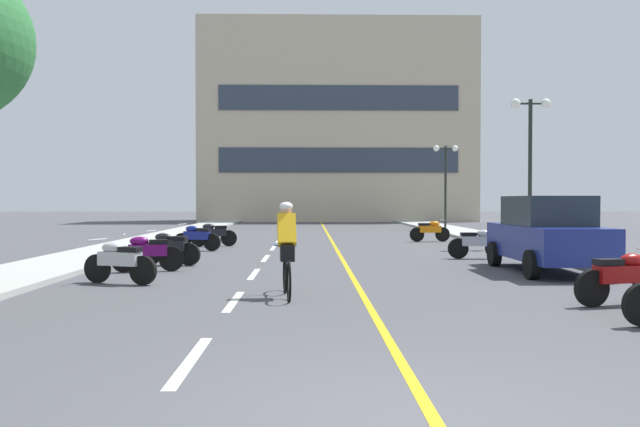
# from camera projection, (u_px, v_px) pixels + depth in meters

# --- Properties ---
(ground_plane) EXTENTS (140.00, 140.00, 0.00)m
(ground_plane) POSITION_uv_depth(u_px,v_px,m) (326.00, 243.00, 25.85)
(ground_plane) COLOR #47474C
(curb_left) EXTENTS (2.40, 72.00, 0.12)m
(curb_left) POSITION_uv_depth(u_px,v_px,m) (165.00, 237.00, 28.72)
(curb_left) COLOR #A8A8A3
(curb_left) RESTS_ON ground
(curb_right) EXTENTS (2.40, 72.00, 0.12)m
(curb_right) POSITION_uv_depth(u_px,v_px,m) (483.00, 237.00, 28.98)
(curb_right) COLOR #A8A8A3
(curb_right) RESTS_ON ground
(lane_dash_0) EXTENTS (0.14, 2.20, 0.01)m
(lane_dash_0) POSITION_uv_depth(u_px,v_px,m) (190.00, 360.00, 6.83)
(lane_dash_0) COLOR silver
(lane_dash_0) RESTS_ON ground
(lane_dash_1) EXTENTS (0.14, 2.20, 0.01)m
(lane_dash_1) POSITION_uv_depth(u_px,v_px,m) (234.00, 301.00, 10.82)
(lane_dash_1) COLOR silver
(lane_dash_1) RESTS_ON ground
(lane_dash_2) EXTENTS (0.14, 2.20, 0.01)m
(lane_dash_2) POSITION_uv_depth(u_px,v_px,m) (254.00, 274.00, 14.82)
(lane_dash_2) COLOR silver
(lane_dash_2) RESTS_ON ground
(lane_dash_3) EXTENTS (0.14, 2.20, 0.01)m
(lane_dash_3) POSITION_uv_depth(u_px,v_px,m) (266.00, 258.00, 18.82)
(lane_dash_3) COLOR silver
(lane_dash_3) RESTS_ON ground
(lane_dash_4) EXTENTS (0.14, 2.20, 0.01)m
(lane_dash_4) POSITION_uv_depth(u_px,v_px,m) (273.00, 248.00, 22.82)
(lane_dash_4) COLOR silver
(lane_dash_4) RESTS_ON ground
(lane_dash_5) EXTENTS (0.14, 2.20, 0.01)m
(lane_dash_5) POSITION_uv_depth(u_px,v_px,m) (278.00, 241.00, 26.82)
(lane_dash_5) COLOR silver
(lane_dash_5) RESTS_ON ground
(lane_dash_6) EXTENTS (0.14, 2.20, 0.01)m
(lane_dash_6) POSITION_uv_depth(u_px,v_px,m) (282.00, 236.00, 30.82)
(lane_dash_6) COLOR silver
(lane_dash_6) RESTS_ON ground
(lane_dash_7) EXTENTS (0.14, 2.20, 0.01)m
(lane_dash_7) POSITION_uv_depth(u_px,v_px,m) (285.00, 232.00, 34.81)
(lane_dash_7) COLOR silver
(lane_dash_7) RESTS_ON ground
(lane_dash_8) EXTENTS (0.14, 2.20, 0.01)m
(lane_dash_8) POSITION_uv_depth(u_px,v_px,m) (288.00, 228.00, 38.81)
(lane_dash_8) COLOR silver
(lane_dash_8) RESTS_ON ground
(lane_dash_9) EXTENTS (0.14, 2.20, 0.01)m
(lane_dash_9) POSITION_uv_depth(u_px,v_px,m) (290.00, 226.00, 42.81)
(lane_dash_9) COLOR silver
(lane_dash_9) RESTS_ON ground
(lane_dash_10) EXTENTS (0.14, 2.20, 0.01)m
(lane_dash_10) POSITION_uv_depth(u_px,v_px,m) (291.00, 223.00, 46.81)
(lane_dash_10) COLOR silver
(lane_dash_10) RESTS_ON ground
(lane_dash_11) EXTENTS (0.14, 2.20, 0.01)m
(lane_dash_11) POSITION_uv_depth(u_px,v_px,m) (292.00, 222.00, 50.81)
(lane_dash_11) COLOR silver
(lane_dash_11) RESTS_ON ground
(centre_line_yellow) EXTENTS (0.12, 66.00, 0.01)m
(centre_line_yellow) POSITION_uv_depth(u_px,v_px,m) (330.00, 238.00, 28.86)
(centre_line_yellow) COLOR gold
(centre_line_yellow) RESTS_ON ground
(office_building) EXTENTS (22.27, 6.35, 16.17)m
(office_building) POSITION_uv_depth(u_px,v_px,m) (337.00, 123.00, 52.82)
(office_building) COLOR #BCAD93
(office_building) RESTS_ON ground
(street_lamp_mid) EXTENTS (1.46, 0.36, 5.26)m
(street_lamp_mid) POSITION_uv_depth(u_px,v_px,m) (530.00, 138.00, 22.98)
(street_lamp_mid) COLOR black
(street_lamp_mid) RESTS_ON curb_right
(street_lamp_far) EXTENTS (1.46, 0.36, 4.81)m
(street_lamp_far) POSITION_uv_depth(u_px,v_px,m) (446.00, 167.00, 37.26)
(street_lamp_far) COLOR black
(street_lamp_far) RESTS_ON curb_right
(parked_car_near) EXTENTS (1.92, 4.20, 1.82)m
(parked_car_near) POSITION_uv_depth(u_px,v_px,m) (547.00, 234.00, 15.24)
(parked_car_near) COLOR black
(parked_car_near) RESTS_ON ground
(motorcycle_2) EXTENTS (1.68, 0.65, 0.92)m
(motorcycle_2) POSITION_uv_depth(u_px,v_px,m) (622.00, 277.00, 10.37)
(motorcycle_2) COLOR black
(motorcycle_2) RESTS_ON ground
(motorcycle_3) EXTENTS (1.64, 0.80, 0.92)m
(motorcycle_3) POSITION_uv_depth(u_px,v_px,m) (119.00, 261.00, 13.06)
(motorcycle_3) COLOR black
(motorcycle_3) RESTS_ON ground
(motorcycle_4) EXTENTS (1.68, 0.64, 0.92)m
(motorcycle_4) POSITION_uv_depth(u_px,v_px,m) (147.00, 252.00, 15.28)
(motorcycle_4) COLOR black
(motorcycle_4) RESTS_ON ground
(motorcycle_5) EXTENTS (1.67, 0.68, 0.92)m
(motorcycle_5) POSITION_uv_depth(u_px,v_px,m) (169.00, 247.00, 16.82)
(motorcycle_5) COLOR black
(motorcycle_5) RESTS_ON ground
(motorcycle_6) EXTENTS (1.70, 0.60, 0.92)m
(motorcycle_6) POSITION_uv_depth(u_px,v_px,m) (477.00, 243.00, 18.69)
(motorcycle_6) COLOR black
(motorcycle_6) RESTS_ON ground
(motorcycle_7) EXTENTS (1.66, 0.72, 0.92)m
(motorcycle_7) POSITION_uv_depth(u_px,v_px,m) (197.00, 237.00, 21.68)
(motorcycle_7) COLOR black
(motorcycle_7) RESTS_ON ground
(motorcycle_8) EXTENTS (1.68, 0.65, 0.92)m
(motorcycle_8) POSITION_uv_depth(u_px,v_px,m) (214.00, 234.00, 23.65)
(motorcycle_8) COLOR black
(motorcycle_8) RESTS_ON ground
(motorcycle_9) EXTENTS (1.70, 0.60, 0.92)m
(motorcycle_9) POSITION_uv_depth(u_px,v_px,m) (430.00, 230.00, 26.37)
(motorcycle_9) COLOR black
(motorcycle_9) RESTS_ON ground
(cyclist_rider) EXTENTS (0.43, 1.77, 1.71)m
(cyclist_rider) POSITION_uv_depth(u_px,v_px,m) (287.00, 247.00, 11.32)
(cyclist_rider) COLOR black
(cyclist_rider) RESTS_ON ground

